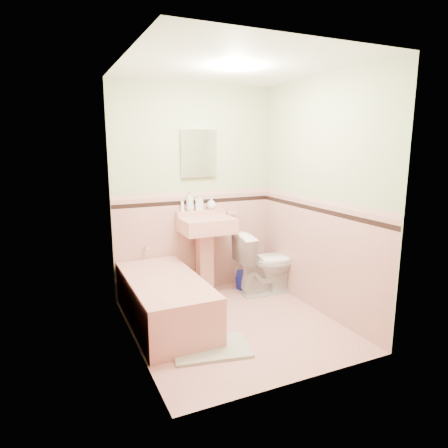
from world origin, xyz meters
name	(u,v)px	position (x,y,z in m)	size (l,w,h in m)	color
floor	(234,324)	(0.00, 0.00, 0.00)	(2.20, 2.20, 0.00)	#D7998D
ceiling	(236,65)	(0.00, 0.00, 2.50)	(2.20, 2.20, 0.00)	white
wall_back	(195,191)	(0.00, 1.10, 1.25)	(2.50, 2.50, 0.00)	beige
wall_front	(303,224)	(0.00, -1.10, 1.25)	(2.50, 2.50, 0.00)	beige
wall_left	(130,210)	(-1.00, 0.00, 1.25)	(2.50, 2.50, 0.00)	beige
wall_right	(319,197)	(1.00, 0.00, 1.25)	(2.50, 2.50, 0.00)	beige
wainscot_back	(196,243)	(0.00, 1.09, 0.60)	(2.00, 2.00, 0.00)	#DA9F92
wainscot_front	(299,309)	(0.00, -1.09, 0.60)	(2.00, 2.00, 0.00)	#DA9F92
wainscot_left	(135,282)	(-0.99, 0.00, 0.60)	(2.20, 2.20, 0.00)	#DA9F92
wainscot_right	(315,256)	(0.99, 0.00, 0.60)	(2.20, 2.20, 0.00)	#DA9F92
accent_back	(195,202)	(0.00, 1.08, 1.12)	(2.00, 2.00, 0.00)	black
accent_front	(301,241)	(0.00, -1.08, 1.12)	(2.00, 2.00, 0.00)	black
accent_left	(133,225)	(-0.98, 0.00, 1.12)	(2.20, 2.20, 0.00)	black
accent_right	(317,210)	(0.98, 0.00, 1.12)	(2.20, 2.20, 0.00)	black
cap_back	(195,194)	(0.00, 1.08, 1.22)	(2.00, 2.00, 0.00)	#D79E97
cap_front	(301,228)	(0.00, -1.08, 1.22)	(2.00, 2.00, 0.00)	#D79E97
cap_left	(133,214)	(-0.98, 0.00, 1.22)	(2.20, 2.20, 0.00)	#D79E97
cap_right	(318,200)	(0.98, 0.00, 1.22)	(2.20, 2.20, 0.00)	#D79E97
bathtub	(165,302)	(-0.63, 0.33, 0.23)	(0.70, 1.50, 0.45)	tan
tub_faucet	(146,247)	(-0.63, 1.05, 0.63)	(0.04, 0.04, 0.12)	silver
sink	(207,257)	(0.05, 0.86, 0.48)	(0.61, 0.50, 0.96)	tan
sink_faucet	(202,216)	(0.05, 1.00, 0.95)	(0.02, 0.02, 0.10)	silver
medicine_cabinet	(199,153)	(0.05, 1.07, 1.70)	(0.45, 0.04, 0.56)	white
soap_dish	(231,213)	(0.47, 1.06, 0.95)	(0.12, 0.07, 0.04)	tan
soap_bottle_left	(190,201)	(-0.09, 1.04, 1.14)	(0.09, 0.09, 0.24)	#B2B2B2
soap_bottle_mid	(199,202)	(0.03, 1.04, 1.12)	(0.09, 0.09, 0.20)	#B2B2B2
soap_bottle_right	(211,203)	(0.19, 1.04, 1.10)	(0.11, 0.11, 0.15)	#B2B2B2
tube	(182,206)	(-0.18, 1.04, 1.09)	(0.04, 0.04, 0.12)	white
toilet	(266,263)	(0.74, 0.64, 0.38)	(0.43, 0.75, 0.76)	white
bucket	(243,280)	(0.55, 0.87, 0.11)	(0.22, 0.22, 0.22)	#0F199B
bath_mat	(211,348)	(-0.42, -0.38, 0.01)	(0.68, 0.45, 0.03)	#9CA88C
shoe	(216,339)	(-0.34, -0.32, 0.05)	(0.14, 0.06, 0.05)	#BF1E59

